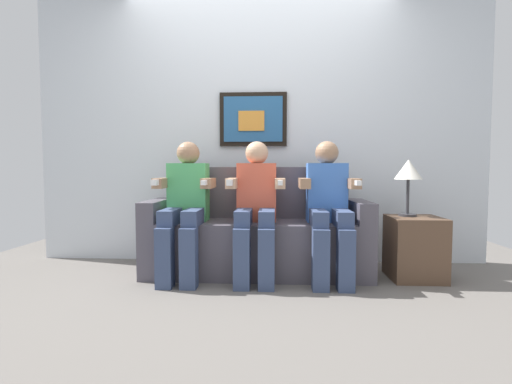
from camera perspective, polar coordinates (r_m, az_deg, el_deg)
name	(u,v)px	position (r m, az deg, el deg)	size (l,w,h in m)	color
ground_plane	(255,284)	(2.93, -0.16, -13.96)	(5.53, 5.53, 0.00)	#66605B
back_wall_assembly	(259,125)	(3.59, 0.50, 10.24)	(4.25, 0.10, 2.60)	silver
couch	(257,236)	(3.18, 0.17, -6.81)	(1.85, 0.58, 0.90)	#514C56
person_on_left	(185,203)	(3.05, -10.81, -1.72)	(0.46, 0.56, 1.11)	#4CB266
person_in_middle	(256,204)	(2.97, 0.01, -1.80)	(0.46, 0.56, 1.11)	#D8593F
person_on_right	(328,204)	(3.00, 11.05, -1.83)	(0.46, 0.56, 1.11)	#3F72CC
side_table_right	(415,248)	(3.28, 23.17, -7.88)	(0.40, 0.40, 0.50)	brown
table_lamp	(408,172)	(3.24, 22.34, 2.85)	(0.22, 0.22, 0.46)	#333338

